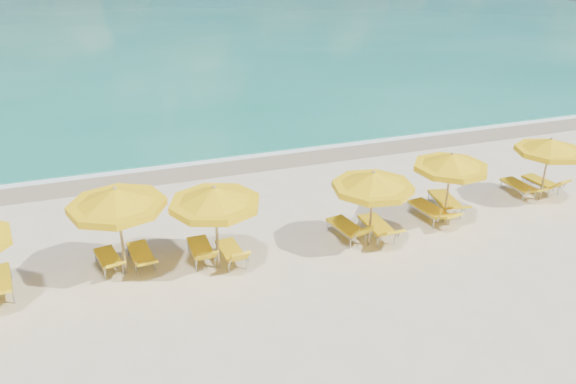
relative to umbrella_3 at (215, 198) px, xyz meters
name	(u,v)px	position (x,y,z in m)	size (l,w,h in m)	color
ground_plane	(305,250)	(2.59, 0.11, -2.11)	(120.00, 120.00, 0.00)	beige
ocean	(138,25)	(2.59, 48.11, -2.11)	(120.00, 80.00, 0.30)	#167E65
wet_sand_band	(240,162)	(2.59, 7.51, -2.11)	(120.00, 2.60, 0.01)	tan
foam_line	(235,155)	(2.59, 8.31, -2.11)	(120.00, 1.20, 0.03)	white
whitecap_near	(80,112)	(-3.41, 17.11, -2.11)	(14.00, 0.36, 0.05)	white
whitecap_far	(289,67)	(10.59, 24.11, -2.11)	(18.00, 0.30, 0.05)	white
umbrella_2	(116,200)	(-2.43, 0.57, 0.08)	(2.72, 2.72, 2.57)	tan
umbrella_3	(215,198)	(0.00, 0.00, 0.00)	(2.55, 2.55, 2.48)	tan
umbrella_4	(373,182)	(4.46, -0.26, -0.08)	(2.80, 2.80, 2.38)	tan
umbrella_5	(451,163)	(7.44, 0.34, -0.11)	(2.85, 2.85, 2.34)	tan
umbrella_6	(550,147)	(11.48, 0.62, -0.18)	(2.39, 2.39, 2.26)	tan
lounger_2_left	(109,262)	(-2.84, 0.94, -1.92)	(0.83, 1.69, 0.68)	#A5A8AD
lounger_2_right	(141,258)	(-1.98, 0.89, -1.91)	(0.73, 1.78, 0.63)	#A5A8AD
lounger_3_left	(201,253)	(-0.36, 0.54, -1.89)	(0.61, 1.73, 0.81)	#A5A8AD
lounger_3_right	(232,255)	(0.41, 0.17, -1.90)	(0.67, 1.66, 0.80)	#A5A8AD
lounger_4_left	(347,232)	(4.02, 0.31, -1.88)	(0.90, 1.86, 0.88)	#A5A8AD
lounger_4_right	(377,230)	(4.91, 0.08, -1.88)	(0.65, 1.91, 0.81)	#A5A8AD
lounger_5_left	(429,213)	(7.01, 0.57, -1.89)	(0.86, 2.00, 0.70)	#A5A8AD
lounger_5_right	(445,205)	(7.85, 0.91, -1.87)	(1.01, 2.11, 0.78)	#A5A8AD
lounger_6_left	(519,189)	(11.05, 1.19, -1.90)	(0.62, 1.79, 0.67)	#A5A8AD
lounger_6_right	(541,185)	(12.03, 1.19, -1.90)	(0.76, 1.73, 0.80)	#A5A8AD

